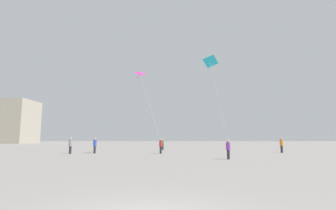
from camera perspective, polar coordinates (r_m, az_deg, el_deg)
The scene contains 9 objects.
person_in_red at distance 28.19m, azimuth -1.65°, elevation -9.12°, with size 0.36×0.36×1.64m.
person_in_green at distance 37.06m, azimuth -1.18°, elevation -8.78°, with size 0.35×0.35×1.61m.
person_in_orange at distance 32.66m, azimuth 24.31°, elevation -8.13°, with size 0.38×0.38×1.76m.
person_in_purple at distance 21.09m, azimuth 13.48°, elevation -9.54°, with size 0.34×0.34×1.57m.
person_in_grey at distance 29.65m, azimuth -21.22°, elevation -8.42°, with size 0.38×0.38×1.76m.
person_in_blue at distance 29.80m, azimuth -16.23°, elevation -8.66°, with size 0.38×0.38×1.72m.
kite_magenta_delta at distance 29.99m, azimuth -6.25°, elevation 6.84°, with size 3.15×1.18×8.23m.
kite_cyan_delta at distance 21.12m, azimuth 9.57°, elevation 9.45°, with size 2.07×1.26×6.96m.
building_left_hall at distance 100.55m, azimuth -31.85°, elevation -3.25°, with size 13.81×13.16×14.53m.
Camera 1 is at (0.66, -5.43, 1.66)m, focal length 26.91 mm.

